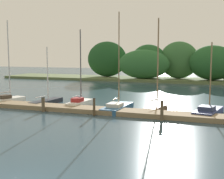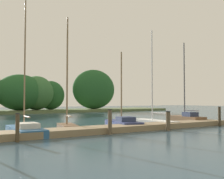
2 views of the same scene
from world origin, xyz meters
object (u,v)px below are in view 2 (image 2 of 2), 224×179
object	(u,v)px
sailboat_5	(122,123)
mooring_piling_4	(168,121)
mooring_piling_2	(17,127)
sailboat_6	(153,121)
mooring_piling_5	(219,116)
sailboat_3	(25,129)
sailboat_4	(67,123)
sailboat_7	(186,118)
mooring_piling_3	(110,122)

from	to	relation	value
sailboat_5	mooring_piling_4	size ratio (longest dim) A/B	4.42
mooring_piling_2	sailboat_6	bearing A→B (deg)	15.18
mooring_piling_2	mooring_piling_5	size ratio (longest dim) A/B	0.91
sailboat_3	mooring_piling_5	world-z (taller)	sailboat_3
sailboat_4	sailboat_7	distance (m)	10.71
sailboat_7	sailboat_6	bearing A→B (deg)	102.40
sailboat_4	sailboat_7	bearing A→B (deg)	-77.89
sailboat_6	mooring_piling_2	distance (m)	11.01
mooring_piling_2	sailboat_7	bearing A→B (deg)	12.73
sailboat_7	mooring_piling_5	size ratio (longest dim) A/B	4.80
mooring_piling_3	mooring_piling_4	world-z (taller)	mooring_piling_3
mooring_piling_2	mooring_piling_5	distance (m)	14.42
sailboat_5	sailboat_6	distance (m)	2.75
sailboat_3	sailboat_4	world-z (taller)	sailboat_3
mooring_piling_4	mooring_piling_5	size ratio (longest dim) A/B	0.85
sailboat_7	mooring_piling_3	size ratio (longest dim) A/B	4.93
sailboat_3	sailboat_6	world-z (taller)	sailboat_3
sailboat_5	mooring_piling_4	distance (m)	3.42
sailboat_4	sailboat_5	distance (m)	3.98
mooring_piling_4	sailboat_3	bearing A→B (deg)	162.09
sailboat_4	mooring_piling_2	size ratio (longest dim) A/B	5.57
sailboat_7	mooring_piling_4	bearing A→B (deg)	128.76
sailboat_3	sailboat_4	xyz separation A→B (m)	(2.92, 1.00, 0.14)
sailboat_3	sailboat_5	bearing A→B (deg)	-83.26
sailboat_4	mooring_piling_4	xyz separation A→B (m)	(5.24, -3.64, 0.15)
sailboat_4	sailboat_5	size ratio (longest dim) A/B	1.36
sailboat_5	mooring_piling_4	world-z (taller)	sailboat_5
sailboat_7	mooring_piling_5	bearing A→B (deg)	-177.02
mooring_piling_3	mooring_piling_4	xyz separation A→B (m)	(4.21, -0.19, -0.09)
sailboat_4	sailboat_6	xyz separation A→B (m)	(6.70, -0.59, -0.15)
sailboat_6	mooring_piling_4	bearing A→B (deg)	153.38
mooring_piling_5	sailboat_6	bearing A→B (deg)	142.12
sailboat_5	mooring_piling_3	distance (m)	4.19
mooring_piling_3	sailboat_4	bearing A→B (deg)	106.66
mooring_piling_5	sailboat_3	bearing A→B (deg)	169.25
sailboat_3	sailboat_7	world-z (taller)	sailboat_3
sailboat_3	mooring_piling_4	size ratio (longest dim) A/B	6.42
mooring_piling_3	mooring_piling_4	distance (m)	4.21
sailboat_4	sailboat_6	distance (m)	6.73
sailboat_3	mooring_piling_2	size ratio (longest dim) A/B	5.94
sailboat_4	mooring_piling_2	distance (m)	5.24
sailboat_3	mooring_piling_2	xyz separation A→B (m)	(-1.00, -2.47, 0.34)
mooring_piling_2	sailboat_4	bearing A→B (deg)	41.56
sailboat_6	mooring_piling_2	bearing A→B (deg)	104.25
mooring_piling_3	mooring_piling_4	size ratio (longest dim) A/B	1.15
sailboat_7	mooring_piling_2	size ratio (longest dim) A/B	5.24
mooring_piling_5	mooring_piling_2	bearing A→B (deg)	179.70
sailboat_5	mooring_piling_3	size ratio (longest dim) A/B	3.85
sailboat_4	sailboat_6	world-z (taller)	sailboat_4
sailboat_3	mooring_piling_4	xyz separation A→B (m)	(8.16, -2.64, 0.29)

